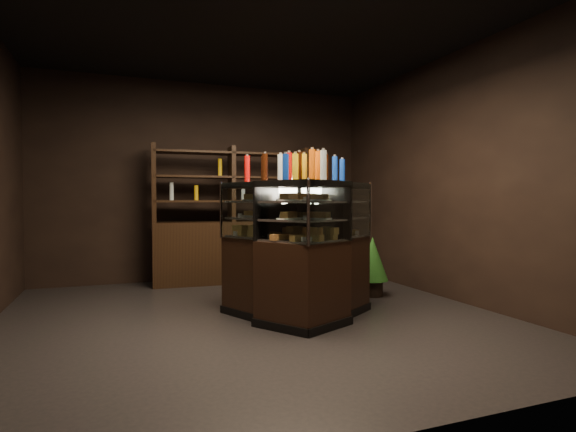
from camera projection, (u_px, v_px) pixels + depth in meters
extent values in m
plane|color=black|center=(254.00, 318.00, 4.64)|extent=(5.00, 5.00, 0.00)
cube|color=black|center=(208.00, 182.00, 6.92)|extent=(5.00, 0.02, 3.00)
cube|color=black|center=(394.00, 143.00, 2.25)|extent=(5.00, 0.02, 3.00)
cube|color=black|center=(451.00, 177.00, 5.47)|extent=(0.02, 5.00, 3.00)
cube|color=black|center=(253.00, 24.00, 4.54)|extent=(5.00, 5.00, 0.02)
cube|color=black|center=(316.00, 278.00, 4.63)|extent=(1.39, 1.22, 0.82)
cube|color=black|center=(316.00, 314.00, 4.64)|extent=(1.43, 1.26, 0.08)
cube|color=black|center=(316.00, 185.00, 4.60)|extent=(1.39, 1.22, 0.06)
cube|color=silver|center=(316.00, 238.00, 4.62)|extent=(1.32, 1.15, 0.02)
cube|color=silver|center=(316.00, 219.00, 4.61)|extent=(1.32, 1.15, 0.02)
cube|color=silver|center=(316.00, 202.00, 4.60)|extent=(1.32, 1.15, 0.02)
cube|color=white|center=(344.00, 211.00, 4.42)|extent=(1.05, 0.71, 0.58)
cylinder|color=silver|center=(370.00, 210.00, 4.94)|extent=(0.03, 0.03, 0.60)
cylinder|color=silver|center=(308.00, 212.00, 3.91)|extent=(0.03, 0.03, 0.60)
cube|color=black|center=(283.00, 279.00, 4.60)|extent=(1.09, 1.40, 0.82)
cube|color=black|center=(283.00, 314.00, 4.61)|extent=(1.12, 1.44, 0.08)
cube|color=black|center=(283.00, 185.00, 4.57)|extent=(1.09, 1.40, 0.06)
cube|color=silver|center=(283.00, 238.00, 4.59)|extent=(1.02, 1.34, 0.02)
cube|color=silver|center=(283.00, 219.00, 4.58)|extent=(1.02, 1.34, 0.02)
cube|color=silver|center=(283.00, 202.00, 4.57)|extent=(1.02, 1.34, 0.02)
cube|color=white|center=(260.00, 211.00, 4.35)|extent=(0.53, 1.15, 0.58)
cylinder|color=silver|center=(308.00, 212.00, 3.91)|extent=(0.03, 0.03, 0.60)
cylinder|color=silver|center=(221.00, 210.00, 4.80)|extent=(0.03, 0.03, 0.60)
cube|color=gold|center=(289.00, 237.00, 4.17)|extent=(0.20, 0.17, 0.06)
cube|color=gold|center=(304.00, 236.00, 4.38)|extent=(0.20, 0.17, 0.06)
cube|color=gold|center=(318.00, 234.00, 4.60)|extent=(0.20, 0.17, 0.06)
cube|color=gold|center=(331.00, 232.00, 4.81)|extent=(0.20, 0.17, 0.06)
cube|color=gold|center=(343.00, 231.00, 5.03)|extent=(0.20, 0.17, 0.06)
cylinder|color=white|center=(289.00, 219.00, 4.22)|extent=(0.24, 0.24, 0.02)
cube|color=gold|center=(289.00, 215.00, 4.22)|extent=(0.19, 0.16, 0.05)
cylinder|color=white|center=(307.00, 218.00, 4.48)|extent=(0.24, 0.24, 0.02)
cube|color=gold|center=(307.00, 214.00, 4.48)|extent=(0.19, 0.16, 0.05)
cylinder|color=white|center=(324.00, 217.00, 4.74)|extent=(0.24, 0.24, 0.02)
cube|color=gold|center=(324.00, 213.00, 4.74)|extent=(0.19, 0.16, 0.05)
cylinder|color=white|center=(338.00, 216.00, 5.00)|extent=(0.24, 0.24, 0.02)
cube|color=gold|center=(338.00, 213.00, 5.00)|extent=(0.19, 0.16, 0.05)
cylinder|color=white|center=(289.00, 200.00, 4.21)|extent=(0.24, 0.24, 0.02)
cube|color=gold|center=(289.00, 196.00, 4.21)|extent=(0.19, 0.16, 0.05)
cylinder|color=white|center=(307.00, 200.00, 4.47)|extent=(0.24, 0.24, 0.02)
cube|color=gold|center=(307.00, 197.00, 4.47)|extent=(0.19, 0.16, 0.05)
cylinder|color=white|center=(324.00, 200.00, 4.73)|extent=(0.24, 0.24, 0.02)
cube|color=gold|center=(324.00, 197.00, 4.73)|extent=(0.19, 0.16, 0.05)
cylinder|color=white|center=(338.00, 200.00, 4.99)|extent=(0.24, 0.24, 0.02)
cube|color=gold|center=(338.00, 197.00, 4.99)|extent=(0.19, 0.16, 0.05)
cube|color=gold|center=(248.00, 232.00, 4.93)|extent=(0.16, 0.20, 0.06)
cube|color=gold|center=(264.00, 233.00, 4.75)|extent=(0.16, 0.20, 0.06)
cube|color=gold|center=(281.00, 234.00, 4.56)|extent=(0.16, 0.20, 0.06)
cube|color=gold|center=(300.00, 236.00, 4.38)|extent=(0.16, 0.20, 0.06)
cube|color=gold|center=(321.00, 237.00, 4.19)|extent=(0.16, 0.20, 0.06)
cylinder|color=white|center=(253.00, 216.00, 4.92)|extent=(0.24, 0.24, 0.02)
cube|color=gold|center=(253.00, 213.00, 4.91)|extent=(0.15, 0.19, 0.05)
cylinder|color=white|center=(273.00, 217.00, 4.69)|extent=(0.24, 0.24, 0.02)
cube|color=gold|center=(273.00, 213.00, 4.69)|extent=(0.15, 0.19, 0.05)
cylinder|color=white|center=(295.00, 218.00, 4.47)|extent=(0.24, 0.24, 0.02)
cube|color=gold|center=(295.00, 214.00, 4.47)|extent=(0.15, 0.19, 0.05)
cylinder|color=white|center=(319.00, 219.00, 4.24)|extent=(0.24, 0.24, 0.02)
cube|color=gold|center=(319.00, 215.00, 4.24)|extent=(0.15, 0.19, 0.05)
cylinder|color=white|center=(253.00, 200.00, 4.91)|extent=(0.24, 0.24, 0.02)
cube|color=gold|center=(253.00, 197.00, 4.91)|extent=(0.15, 0.19, 0.05)
cylinder|color=white|center=(273.00, 200.00, 4.69)|extent=(0.24, 0.24, 0.02)
cube|color=gold|center=(273.00, 197.00, 4.68)|extent=(0.15, 0.19, 0.05)
cylinder|color=white|center=(295.00, 200.00, 4.46)|extent=(0.24, 0.24, 0.02)
cube|color=gold|center=(295.00, 197.00, 4.46)|extent=(0.15, 0.19, 0.05)
cylinder|color=white|center=(319.00, 200.00, 4.24)|extent=(0.24, 0.24, 0.02)
cube|color=gold|center=(319.00, 197.00, 4.24)|extent=(0.15, 0.19, 0.05)
cylinder|color=#147223|center=(286.00, 165.00, 4.16)|extent=(0.06, 0.06, 0.28)
cylinder|color=silver|center=(286.00, 149.00, 4.16)|extent=(0.03, 0.03, 0.02)
cylinder|color=black|center=(295.00, 166.00, 4.28)|extent=(0.06, 0.06, 0.28)
cylinder|color=silver|center=(295.00, 150.00, 4.28)|extent=(0.03, 0.03, 0.02)
cylinder|color=silver|center=(304.00, 167.00, 4.41)|extent=(0.06, 0.06, 0.28)
cylinder|color=silver|center=(304.00, 152.00, 4.40)|extent=(0.03, 0.03, 0.02)
cylinder|color=#B20C0A|center=(312.00, 168.00, 4.53)|extent=(0.06, 0.06, 0.28)
cylinder|color=silver|center=(312.00, 153.00, 4.52)|extent=(0.03, 0.03, 0.02)
cylinder|color=yellow|center=(320.00, 169.00, 4.65)|extent=(0.06, 0.06, 0.28)
cylinder|color=silver|center=(320.00, 154.00, 4.65)|extent=(0.03, 0.03, 0.02)
cylinder|color=#D8590A|center=(327.00, 170.00, 4.77)|extent=(0.06, 0.06, 0.28)
cylinder|color=silver|center=(327.00, 156.00, 4.77)|extent=(0.03, 0.03, 0.02)
cylinder|color=#0F38B2|center=(334.00, 170.00, 4.90)|extent=(0.06, 0.06, 0.28)
cylinder|color=silver|center=(334.00, 157.00, 4.89)|extent=(0.03, 0.03, 0.02)
cylinder|color=#147223|center=(341.00, 171.00, 5.02)|extent=(0.06, 0.06, 0.28)
cylinder|color=silver|center=(341.00, 158.00, 5.02)|extent=(0.03, 0.03, 0.02)
cylinder|color=#147223|center=(250.00, 171.00, 4.93)|extent=(0.06, 0.06, 0.28)
cylinder|color=silver|center=(250.00, 157.00, 4.93)|extent=(0.03, 0.03, 0.02)
cylinder|color=black|center=(259.00, 170.00, 4.83)|extent=(0.06, 0.06, 0.28)
cylinder|color=silver|center=(259.00, 156.00, 4.82)|extent=(0.03, 0.03, 0.02)
cylinder|color=silver|center=(268.00, 169.00, 4.72)|extent=(0.06, 0.06, 0.28)
cylinder|color=silver|center=(268.00, 155.00, 4.72)|extent=(0.03, 0.03, 0.02)
cylinder|color=#B20C0A|center=(278.00, 169.00, 4.62)|extent=(0.06, 0.06, 0.28)
cylinder|color=silver|center=(278.00, 154.00, 4.61)|extent=(0.03, 0.03, 0.02)
cylinder|color=yellow|center=(289.00, 168.00, 4.51)|extent=(0.06, 0.06, 0.28)
cylinder|color=silver|center=(289.00, 153.00, 4.50)|extent=(0.03, 0.03, 0.02)
cylinder|color=#D8590A|center=(299.00, 167.00, 4.40)|extent=(0.06, 0.06, 0.28)
cylinder|color=silver|center=(299.00, 152.00, 4.40)|extent=(0.03, 0.03, 0.02)
cylinder|color=#0F38B2|center=(311.00, 166.00, 4.30)|extent=(0.06, 0.06, 0.28)
cylinder|color=silver|center=(311.00, 151.00, 4.29)|extent=(0.03, 0.03, 0.02)
cylinder|color=#147223|center=(323.00, 165.00, 4.19)|extent=(0.06, 0.06, 0.28)
cylinder|color=silver|center=(323.00, 149.00, 4.19)|extent=(0.03, 0.03, 0.02)
cylinder|color=black|center=(372.00, 288.00, 5.70)|extent=(0.27, 0.27, 0.20)
cone|color=#164E17|center=(372.00, 259.00, 5.68)|extent=(0.40, 0.40, 0.55)
cone|color=#164E17|center=(373.00, 244.00, 5.68)|extent=(0.31, 0.31, 0.39)
cube|color=black|center=(232.00, 252.00, 6.63)|extent=(2.28, 0.55, 0.90)
cube|color=black|center=(154.00, 183.00, 6.27)|extent=(0.08, 0.38, 1.10)
cube|color=black|center=(232.00, 184.00, 6.60)|extent=(0.08, 0.38, 1.10)
cube|color=black|center=(302.00, 185.00, 6.93)|extent=(0.08, 0.38, 1.10)
cube|color=black|center=(232.00, 201.00, 6.61)|extent=(2.24, 0.51, 0.03)
cube|color=black|center=(232.00, 177.00, 6.60)|extent=(2.24, 0.51, 0.03)
cube|color=black|center=(232.00, 154.00, 6.58)|extent=(2.24, 0.51, 0.03)
cylinder|color=#147223|center=(172.00, 192.00, 6.35)|extent=(0.06, 0.06, 0.22)
cylinder|color=black|center=(196.00, 193.00, 6.45)|extent=(0.06, 0.06, 0.22)
cylinder|color=silver|center=(220.00, 193.00, 6.55)|extent=(0.06, 0.06, 0.22)
cylinder|color=#B20C0A|center=(243.00, 193.00, 6.66)|extent=(0.06, 0.06, 0.22)
cylinder|color=yellow|center=(266.00, 193.00, 6.76)|extent=(0.06, 0.06, 0.22)
cylinder|color=#D8590A|center=(288.00, 193.00, 6.86)|extent=(0.06, 0.06, 0.22)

